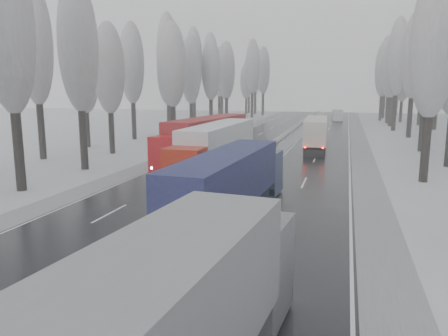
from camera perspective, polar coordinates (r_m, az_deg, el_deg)
The scene contains 51 objects.
ground at distance 15.45m, azimuth -20.49°, elevation -19.40°, with size 260.00×260.00×0.00m, color silver.
carriageway_right at distance 41.46m, azimuth 11.18°, elevation -0.18°, with size 7.50×200.00×0.03m, color black.
carriageway_left at distance 43.50m, azimuth -2.73°, elevation 0.50°, with size 7.50×200.00×0.03m, color black.
median_slush at distance 42.17m, azimuth 4.06°, elevation 0.18°, with size 3.00×200.00×0.04m, color #9EA0A6.
shoulder_right at distance 41.39m, azimuth 18.03°, elevation -0.51°, with size 2.40×200.00×0.04m, color #9EA0A6.
shoulder_left at distance 45.29m, azimuth -8.68°, elevation 0.80°, with size 2.40×200.00×0.04m, color #9EA0A6.
median_guardrail at distance 42.05m, azimuth 4.07°, elevation 0.95°, with size 0.12×200.00×0.76m.
tree_18 at distance 38.33m, azimuth 25.77°, elevation 14.20°, with size 3.60×3.60×16.58m.
tree_22 at distance 57.00m, azimuth 25.05°, elevation 12.23°, with size 3.60×3.60×15.86m.
tree_24 at distance 62.68m, azimuth 25.27°, elevation 14.67°, with size 3.60×3.60×20.49m.
tree_26 at distance 72.67m, azimuth 23.61°, elevation 13.22°, with size 3.60×3.60×18.78m.
tree_28 at distance 83.16m, azimuth 21.78°, elevation 13.26°, with size 3.60×3.60×19.62m.
tree_29 at distance 88.07m, azimuth 26.34°, elevation 12.10°, with size 3.60×3.60×18.11m.
tree_30 at distance 92.82m, azimuth 21.25°, elevation 12.23°, with size 3.60×3.60×17.86m.
tree_31 at distance 97.50m, azimuth 24.58°, elevation 12.15°, with size 3.60×3.60×18.58m.
tree_32 at distance 100.28m, azimuth 20.87°, elevation 11.88°, with size 3.60×3.60×17.33m.
tree_33 at distance 104.52m, azimuth 22.35°, elevation 10.64°, with size 3.60×3.60×14.33m.
tree_34 at distance 107.30m, azimuth 20.06°, elevation 11.89°, with size 3.60×3.60×17.63m.
tree_35 at distance 112.30m, azimuth 24.71°, elevation 11.69°, with size 3.60×3.60×18.25m.
tree_36 at distance 117.27m, azimuth 20.41°, elevation 12.50°, with size 3.60×3.60×20.23m.
tree_37 at distance 121.88m, azimuth 23.51°, elevation 11.04°, with size 3.60×3.60×16.37m.
tree_38 at distance 127.88m, azimuth 20.76°, elevation 11.62°, with size 3.60×3.60×17.97m.
tree_39 at distance 132.08m, azimuth 21.82°, elevation 10.99°, with size 3.60×3.60×16.19m.
tree_56 at distance 35.23m, azimuth -26.39°, elevation 16.19°, with size 3.60×3.60×18.12m.
tree_58 at distance 42.44m, azimuth -18.53°, elevation 14.77°, with size 3.60×3.60×17.21m.
tree_59 at distance 50.24m, azimuth -23.47°, elevation 14.58°, with size 3.60×3.60×18.41m.
tree_60 at distance 51.90m, azimuth -14.83°, elevation 12.40°, with size 3.60×3.60×14.84m.
tree_61 at distance 58.31m, azimuth -17.78°, elevation 11.44°, with size 3.60×3.60×13.95m.
tree_62 at distance 58.82m, azimuth -6.76°, elevation 13.14°, with size 3.60×3.60×16.04m.
tree_63 at distance 65.79m, azimuth -11.96°, elevation 13.17°, with size 3.60×3.60×16.88m.
tree_64 at distance 68.75m, azimuth -7.25°, elevation 12.40°, with size 3.60×3.60×15.42m.
tree_65 at distance 73.26m, azimuth -7.38°, elevation 14.30°, with size 3.60×3.60×19.48m.
tree_66 at distance 77.68m, azimuth -4.36°, elevation 12.13°, with size 3.60×3.60×15.23m.
tree_67 at distance 81.95m, azimuth -4.33°, elevation 12.88°, with size 3.60×3.60×17.09m.
tree_68 at distance 83.61m, azimuth -1.71°, elevation 12.66°, with size 3.60×3.60×16.65m.
tree_69 at distance 89.01m, azimuth -3.99°, elevation 13.61°, with size 3.60×3.60×19.35m.
tree_70 at distance 93.22m, azimuth 0.33°, elevation 12.61°, with size 3.60×3.60×17.09m.
tree_71 at distance 98.47m, azimuth -1.78°, elevation 13.42°, with size 3.60×3.60×19.61m.
tree_72 at distance 102.88m, azimuth 0.30°, elevation 11.70°, with size 3.60×3.60×15.11m.
tree_73 at distance 107.55m, azimuth -0.64°, elevation 12.36°, with size 3.60×3.60×17.22m.
tree_74 at distance 112.56m, azimuth 3.74°, elevation 13.06°, with size 3.60×3.60×19.68m.
tree_75 at distance 118.61m, azimuth -0.27°, elevation 12.61°, with size 3.60×3.60×18.60m.
tree_76 at distance 121.53m, azimuth 5.16°, elevation 12.50°, with size 3.60×3.60×18.55m.
tree_77 at distance 126.51m, azimuth 2.93°, elevation 11.23°, with size 3.60×3.60×14.32m.
tree_78 at distance 128.69m, azimuth 4.14°, elevation 12.69°, with size 3.60×3.60×19.55m.
tree_79 at distance 133.13m, azimuth 3.29°, elevation 11.94°, with size 3.60×3.60×17.07m.
truck_blue_box at distance 24.54m, azimuth 1.16°, elevation -1.65°, with size 3.43×16.01×4.08m.
truck_cream_box at distance 54.64m, azimuth 11.97°, elevation 4.73°, with size 2.99×15.36×3.92m.
box_truck_distant at distance 103.48m, azimuth 14.59°, elevation 6.70°, with size 2.65×7.21×2.64m.
truck_red_white at distance 37.12m, azimuth -1.11°, elevation 2.81°, with size 3.11×17.35×4.43m.
truck_red_red at distance 43.11m, azimuth -2.63°, elevation 3.99°, with size 4.78×18.02×4.58m.
Camera 1 is at (8.28, -10.66, 7.52)m, focal length 35.00 mm.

